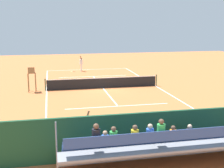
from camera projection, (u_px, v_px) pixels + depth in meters
ground_plane at (103, 88)px, 26.95m from camera, size 60.00×60.00×0.00m
court_line_markings at (103, 88)px, 26.99m from camera, size 10.10×22.20×0.01m
tennis_net at (103, 83)px, 26.85m from camera, size 10.30×0.10×1.07m
backdrop_wall at (158, 133)px, 13.34m from camera, size 18.00×0.16×2.00m
bleacher_stand at (167, 146)px, 12.05m from camera, size 9.06×2.40×2.48m
umpire_chair at (32, 77)px, 25.34m from camera, size 0.67×0.67×2.14m
courtside_bench at (188, 133)px, 14.50m from camera, size 1.80×0.40×0.93m
equipment_bag at (156, 144)px, 14.11m from camera, size 0.90×0.36×0.36m
tennis_player at (81, 63)px, 35.99m from camera, size 0.42×0.55×1.93m
tennis_racket at (72, 71)px, 35.97m from camera, size 0.57×0.42×0.03m
tennis_ball_near at (91, 75)px, 33.23m from camera, size 0.07×0.07×0.07m
line_judge at (88, 131)px, 13.50m from camera, size 0.36×0.53×1.93m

